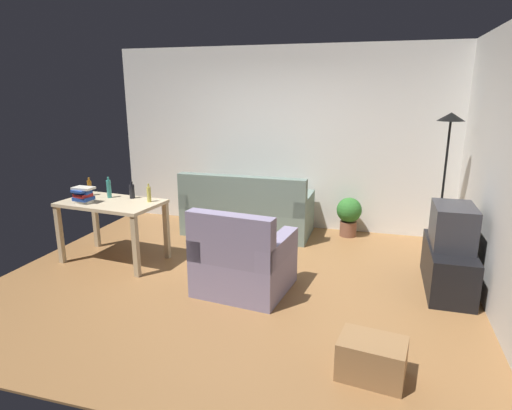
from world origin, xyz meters
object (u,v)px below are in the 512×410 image
(couch, at_px, (247,214))
(bottle_squat, at_px, (149,194))
(torchiere_lamp, at_px, (448,146))
(tv, at_px, (453,226))
(tv_stand, at_px, (448,267))
(desk, at_px, (112,210))
(armchair, at_px, (243,262))
(potted_plant, at_px, (349,214))
(bottle_dark, at_px, (132,191))
(bottle_amber, at_px, (90,188))
(bottle_tall, at_px, (109,189))
(book_stack, at_px, (83,195))
(storage_box, at_px, (372,359))

(couch, xyz_separation_m, bottle_squat, (-0.81, -1.34, 0.55))
(torchiere_lamp, relative_size, bottle_squat, 8.07)
(bottle_squat, bearing_deg, tv, 3.16)
(tv_stand, height_order, desk, desk)
(armchair, bearing_deg, couch, -67.14)
(potted_plant, xyz_separation_m, bottle_dark, (-2.56, -1.55, 0.52))
(torchiere_lamp, bearing_deg, desk, -161.71)
(bottle_amber, bearing_deg, tv, 1.32)
(bottle_tall, bearing_deg, book_stack, -115.30)
(bottle_dark, bearing_deg, desk, -127.42)
(tv_stand, bearing_deg, desk, 94.36)
(potted_plant, xyz_separation_m, bottle_tall, (-2.85, -1.60, 0.55))
(couch, xyz_separation_m, armchair, (0.52, -1.82, 0.01))
(book_stack, bearing_deg, armchair, -6.24)
(tv_stand, relative_size, armchair, 1.11)
(torchiere_lamp, height_order, bottle_amber, torchiere_lamp)
(bottle_tall, bearing_deg, torchiere_lamp, 15.67)
(storage_box, bearing_deg, tv, 67.32)
(storage_box, distance_m, bottle_tall, 3.72)
(torchiere_lamp, xyz_separation_m, desk, (-3.88, -1.28, -0.76))
(couch, bearing_deg, book_stack, 45.95)
(tv, distance_m, bottle_tall, 4.01)
(bottle_dark, bearing_deg, book_stack, -140.36)
(torchiere_lamp, bearing_deg, storage_box, -104.93)
(book_stack, bearing_deg, torchiere_lamp, 19.01)
(torchiere_lamp, distance_m, bottle_dark, 3.90)
(tv_stand, distance_m, book_stack, 4.22)
(tv, height_order, bottle_dark, bottle_dark)
(tv_stand, xyz_separation_m, bottle_dark, (-3.71, -0.08, 0.61))
(armchair, distance_m, book_stack, 2.14)
(bottle_tall, relative_size, bottle_dark, 1.24)
(tv, bearing_deg, couch, 66.17)
(bottle_amber, relative_size, bottle_squat, 1.04)
(tv_stand, height_order, book_stack, book_stack)
(desk, bearing_deg, storage_box, -19.25)
(armchair, relative_size, book_stack, 3.98)
(potted_plant, bearing_deg, tv, -51.72)
(desk, bearing_deg, potted_plant, 38.66)
(tv, xyz_separation_m, potted_plant, (-1.16, 1.46, -0.37))
(tv_stand, xyz_separation_m, storage_box, (-0.73, -1.76, -0.09))
(bottle_tall, bearing_deg, tv, 1.96)
(desk, distance_m, storage_box, 3.50)
(couch, distance_m, storage_box, 3.47)
(desk, xyz_separation_m, storage_box, (3.14, -1.47, -0.50))
(desk, relative_size, bottle_amber, 5.45)
(tv, relative_size, torchiere_lamp, 0.33)
(couch, xyz_separation_m, torchiere_lamp, (2.60, -0.17, 1.11))
(torchiere_lamp, bearing_deg, book_stack, -160.99)
(bottle_dark, bearing_deg, armchair, -19.80)
(bottle_amber, bearing_deg, potted_plant, 26.32)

